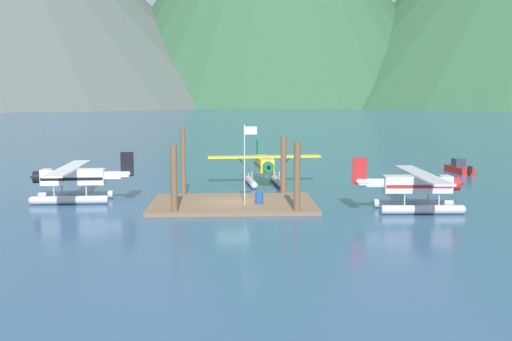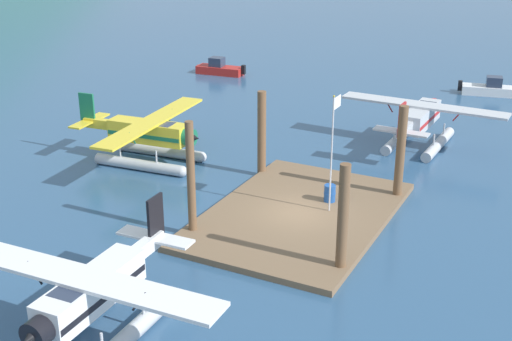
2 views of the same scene
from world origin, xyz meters
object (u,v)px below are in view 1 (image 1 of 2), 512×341
seaplane_yellow_bow_right (264,167)px  boat_red_open_east (459,168)px  fuel_drum (259,198)px  flagpole (246,155)px  seaplane_silver_stbd_aft (418,189)px  seaplane_white_port_fwd (73,181)px

seaplane_yellow_bow_right → boat_red_open_east: bearing=19.7°
fuel_drum → boat_red_open_east: (22.31, 19.38, -0.25)m
flagpole → seaplane_silver_stbd_aft: 12.49m
flagpole → fuel_drum: 3.38m
seaplane_white_port_fwd → boat_red_open_east: size_ratio=2.14×
flagpole → seaplane_silver_stbd_aft: (12.20, -1.26, -2.38)m
fuel_drum → seaplane_white_port_fwd: bearing=167.1°
seaplane_white_port_fwd → seaplane_silver_stbd_aft: bearing=-10.9°
flagpole → seaplane_yellow_bow_right: size_ratio=0.56×
seaplane_silver_stbd_aft → seaplane_yellow_bow_right: bearing=127.4°
flagpole → boat_red_open_east: (23.26, 19.79, -3.47)m
fuel_drum → boat_red_open_east: bearing=41.0°
seaplane_white_port_fwd → seaplane_silver_stbd_aft: size_ratio=1.00×
flagpole → boat_red_open_east: size_ratio=1.20×
boat_red_open_east → fuel_drum: bearing=-139.0°
seaplane_yellow_bow_right → flagpole: bearing=-99.1°
seaplane_yellow_bow_right → fuel_drum: bearing=-94.8°
flagpole → boat_red_open_east: bearing=40.4°
seaplane_white_port_fwd → seaplane_silver_stbd_aft: same height
seaplane_white_port_fwd → seaplane_silver_stbd_aft: (25.58, -4.94, 0.00)m
flagpole → seaplane_yellow_bow_right: flagpole is taller
seaplane_silver_stbd_aft → boat_red_open_east: bearing=62.3°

